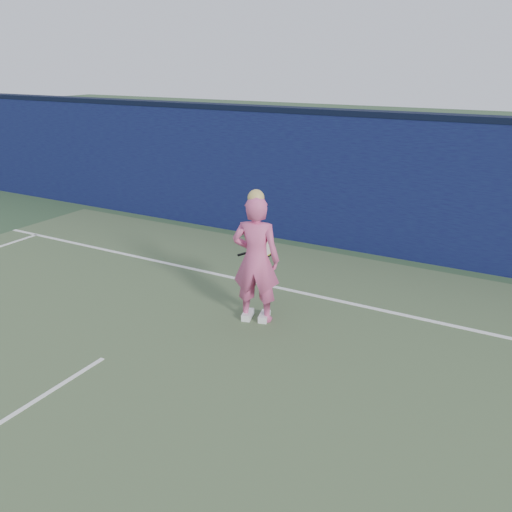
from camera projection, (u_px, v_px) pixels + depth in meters
The scene contains 6 objects.
ground at pixel (36, 402), 5.81m from camera, with size 80.00×80.00×0.00m, color #2E482C.
backstop_wall at pixel (297, 178), 10.70m from camera, with size 24.00×0.40×2.50m, color #0D0D3C.
wall_cap at pixel (299, 110), 10.26m from camera, with size 24.00×0.42×0.10m, color black.
player at pixel (256, 259), 7.35m from camera, with size 0.74×0.59×1.87m.
racket at pixel (263, 249), 7.79m from camera, with size 0.49×0.33×0.30m.
court_lines at pixel (9, 417), 5.53m from camera, with size 11.00×12.04×0.01m.
Camera 1 is at (4.48, -3.13, 3.46)m, focal length 38.00 mm.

